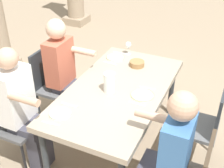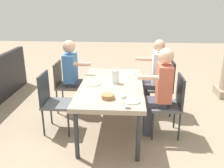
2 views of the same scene
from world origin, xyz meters
name	(u,v)px [view 1 (image 1 of 2)]	position (x,y,z in m)	size (l,w,h in m)	color
ground_plane	(117,142)	(0.00, 0.00, 0.00)	(16.00, 16.00, 0.00)	gray
dining_table	(118,94)	(0.00, 0.00, 0.68)	(1.76, 0.94, 0.74)	tan
chair_west_north	(9,116)	(-0.65, 0.89, 0.55)	(0.44, 0.44, 0.96)	#4F4F50
chair_mid_north	(53,81)	(0.10, 0.89, 0.53)	(0.44, 0.44, 0.93)	#5B5E61
chair_mid_south	(205,122)	(0.10, -0.89, 0.53)	(0.44, 0.44, 0.93)	#5B5E61
diner_woman_green	(167,154)	(-0.65, -0.71, 0.70)	(0.35, 0.50, 1.30)	#3F3F4C
diner_man_white	(22,109)	(-0.65, 0.70, 0.70)	(0.35, 0.49, 1.32)	#3F3F4C
diner_guest_third	(65,71)	(0.11, 0.70, 0.72)	(0.34, 0.50, 1.33)	#3F3F4C
plate_0	(60,113)	(-0.61, 0.30, 0.75)	(0.20, 0.20, 0.02)	white
fork_0	(51,123)	(-0.76, 0.30, 0.74)	(0.02, 0.17, 0.01)	silver
spoon_0	(69,105)	(-0.46, 0.30, 0.74)	(0.02, 0.17, 0.01)	silver
plate_1	(142,95)	(-0.02, -0.28, 0.75)	(0.23, 0.23, 0.02)	silver
fork_1	(137,104)	(-0.17, -0.28, 0.74)	(0.02, 0.17, 0.01)	silver
spoon_1	(147,88)	(0.13, -0.28, 0.74)	(0.02, 0.17, 0.01)	silver
plate_2	(115,57)	(0.61, 0.30, 0.75)	(0.22, 0.22, 0.02)	white
wine_glass_2	(128,45)	(0.77, 0.20, 0.86)	(0.08, 0.08, 0.17)	white
fork_2	(110,63)	(0.46, 0.30, 0.74)	(0.02, 0.17, 0.01)	silver
spoon_2	(120,53)	(0.76, 0.30, 0.74)	(0.02, 0.17, 0.01)	silver
water_pitcher	(109,84)	(-0.08, 0.05, 0.83)	(0.11, 0.11, 0.21)	white
bread_basket	(137,64)	(0.53, -0.01, 0.77)	(0.17, 0.17, 0.06)	#9E7547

